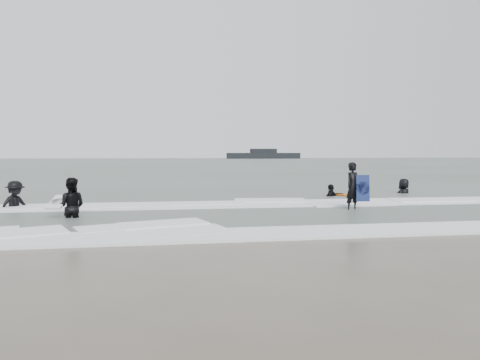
{
  "coord_description": "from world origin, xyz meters",
  "views": [
    {
      "loc": [
        -2.73,
        -12.39,
        2.14
      ],
      "look_at": [
        0.0,
        5.0,
        1.1
      ],
      "focal_mm": 35.0,
      "sensor_mm": 36.0,
      "label": 1
    }
  ],
  "objects": [
    {
      "name": "surfer_breaker",
      "position": [
        -8.42,
        6.33,
        0.0
      ],
      "size": [
        1.36,
        1.4,
        1.92
      ],
      "primitive_type": "imported",
      "rotation": [
        0.0,
        0.0,
        0.85
      ],
      "color": "black",
      "rests_on": "ground"
    },
    {
      "name": "surf_foam",
      "position": [
        0.0,
        3.7,
        0.04
      ],
      "size": [
        30.03,
        9.06,
        0.09
      ],
      "color": "white",
      "rests_on": "ground"
    },
    {
      "name": "bodyboards",
      "position": [
        1.16,
        5.37,
        0.5
      ],
      "size": [
        12.55,
        7.0,
        1.25
      ],
      "color": "#101B4E",
      "rests_on": "ground"
    },
    {
      "name": "ground",
      "position": [
        0.0,
        0.0,
        0.0
      ],
      "size": [
        320.0,
        320.0,
        0.0
      ],
      "primitive_type": "plane",
      "color": "brown",
      "rests_on": "ground"
    },
    {
      "name": "surfer_centre",
      "position": [
        3.98,
        3.74,
        0.0
      ],
      "size": [
        0.78,
        0.67,
        1.8
      ],
      "primitive_type": "imported",
      "rotation": [
        0.0,
        0.0,
        0.44
      ],
      "color": "black",
      "rests_on": "ground"
    },
    {
      "name": "surfer_right_near",
      "position": [
        5.04,
        8.95,
        0.0
      ],
      "size": [
        1.1,
        0.94,
        1.78
      ],
      "primitive_type": "imported",
      "rotation": [
        0.0,
        0.0,
        -2.55
      ],
      "color": "black",
      "rests_on": "ground"
    },
    {
      "name": "surfer_right_far",
      "position": [
        9.31,
        9.93,
        0.0
      ],
      "size": [
        1.14,
        1.07,
        1.96
      ],
      "primitive_type": "imported",
      "rotation": [
        0.0,
        0.0,
        -2.5
      ],
      "color": "black",
      "rests_on": "ground"
    },
    {
      "name": "vessel_horizon",
      "position": [
        30.11,
        145.07,
        1.27
      ],
      "size": [
        25.04,
        4.47,
        3.4
      ],
      "color": "black",
      "rests_on": "ground"
    },
    {
      "name": "surfer_wading",
      "position": [
        -5.79,
        3.25,
        0.0
      ],
      "size": [
        0.94,
        0.74,
        1.89
      ],
      "primitive_type": "imported",
      "rotation": [
        0.0,
        0.0,
        3.12
      ],
      "color": "black",
      "rests_on": "ground"
    },
    {
      "name": "sea",
      "position": [
        0.0,
        80.0,
        0.06
      ],
      "size": [
        320.0,
        320.0,
        0.0
      ],
      "primitive_type": "plane",
      "color": "#47544C",
      "rests_on": "ground"
    }
  ]
}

